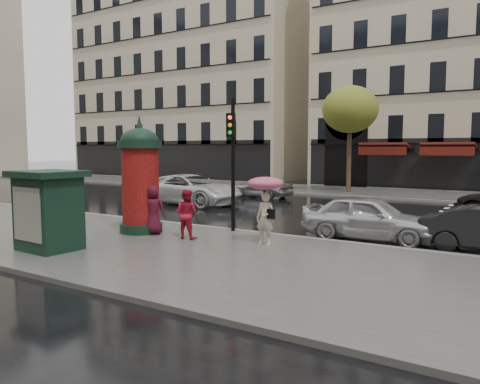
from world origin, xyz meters
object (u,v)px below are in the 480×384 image
Objects in this scene: woman_red at (187,214)px; car_white at (190,190)px; woman_umbrella at (265,198)px; traffic_light at (232,151)px; morris_column at (140,176)px; car_silver at (369,218)px; newsstand at (49,209)px; man_burgundy at (153,210)px; car_far_silver at (262,187)px.

woman_red is 0.27× the size of car_white.
traffic_light is (-1.96, 1.29, 1.31)m from woman_umbrella.
morris_column is 7.36m from car_silver.
car_silver is at bearing -149.52° from woman_red.
morris_column is 3.34m from newsstand.
car_white is (-4.47, 7.54, -0.14)m from man_burgundy.
car_silver is (6.71, 6.47, -0.51)m from newsstand.
woman_umbrella is 0.48× the size of car_silver.
morris_column reaches higher than woman_red.
morris_column is 12.68m from car_far_silver.
newsstand is at bearing -117.76° from traffic_light.
man_burgundy is at bearing 117.11° from car_silver.
morris_column reaches higher than car_white.
woman_umbrella is at bearing -173.36° from woman_red.
car_far_silver is (-6.88, 11.93, -0.81)m from woman_umbrella.
woman_umbrella is 0.54× the size of car_far_silver.
man_burgundy is 0.41× the size of morris_column.
newsstand is at bearing 131.97° from car_silver.
traffic_light reaches higher than morris_column.
man_burgundy is 0.28× the size of car_white.
car_far_silver is (-4.92, 10.63, -2.11)m from traffic_light.
morris_column is at bearing 114.28° from car_silver.
car_white is at bearing 65.78° from car_silver.
man_burgundy is 6.77m from car_silver.
traffic_light is 1.05× the size of car_silver.
woman_red is 0.70× the size of newsstand.
man_burgundy reaches higher than car_white.
woman_umbrella is at bearing 159.81° from man_burgundy.
car_silver is at bearing 26.25° from morris_column.
newsstand reaches higher than woman_red.
newsstand is at bearing 50.38° from woman_red.
woman_red reaches higher than car_silver.
morris_column reaches higher than car_silver.
man_burgundy is (-1.36, 0.00, 0.03)m from woman_red.
traffic_light is 11.91m from car_far_silver.
traffic_light is (0.46, 1.81, 1.87)m from woman_red.
car_far_silver is at bearing 114.83° from traffic_light.
car_white is at bearing -7.77° from car_far_silver.
woman_umbrella is 2.55m from woman_red.
morris_column is (-0.59, 0.08, 1.04)m from man_burgundy.
woman_red is at bearing -167.97° from woman_umbrella.
man_burgundy is 0.36× the size of traffic_light.
car_white is at bearing 108.92° from newsstand.
car_far_silver is (-3.09, 12.44, -0.27)m from man_burgundy.
woman_umbrella is 5.89m from newsstand.
man_burgundy is 3.29m from newsstand.
traffic_light is (1.83, 1.81, 1.84)m from man_burgundy.
man_burgundy is at bearing -135.28° from traffic_light.
car_far_silver is at bearing 98.37° from newsstand.
morris_column is at bearing 86.44° from newsstand.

